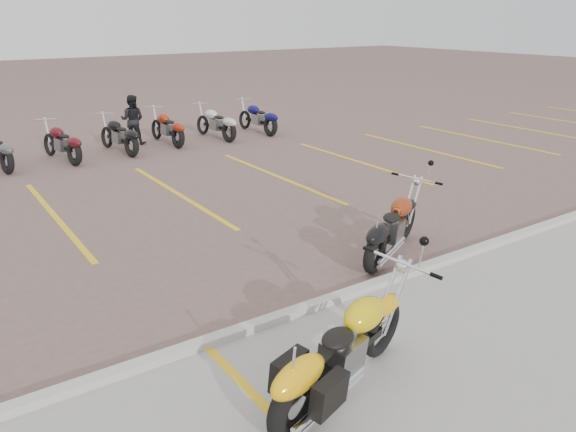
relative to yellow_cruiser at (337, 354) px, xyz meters
name	(u,v)px	position (x,y,z in m)	size (l,w,h in m)	color
ground	(274,252)	(1.54, 3.61, -0.50)	(100.00, 100.00, 0.00)	brown
concrete_apron	(495,386)	(1.54, -0.89, -0.50)	(60.00, 5.00, 0.01)	#9E9B93
curb	(349,294)	(1.54, 1.61, -0.44)	(60.00, 0.18, 0.12)	#ADAAA3
parking_stripes	(179,194)	(1.54, 7.61, -0.50)	(38.00, 5.50, 0.01)	gold
yellow_cruiser	(337,354)	(0.00, 0.00, 0.00)	(2.38, 0.91, 1.01)	black
flame_cruiser	(390,230)	(3.07, 2.39, -0.03)	(2.12, 1.15, 0.95)	black
person_b	(132,120)	(2.58, 13.37, 0.27)	(0.75, 0.58, 1.54)	black
bg_bike_row	(26,144)	(-0.70, 12.62, 0.05)	(15.67, 2.05, 1.10)	black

